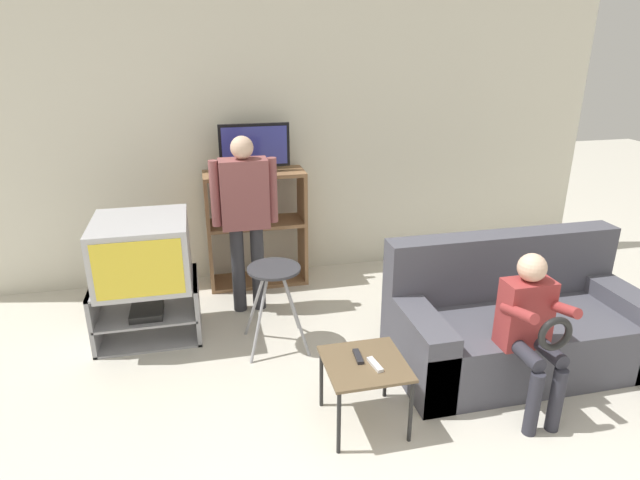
% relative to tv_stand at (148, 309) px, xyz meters
% --- Properties ---
extents(wall_back, '(6.40, 0.06, 2.60)m').
position_rel_tv_stand_xyz_m(wall_back, '(1.17, 1.06, 1.07)').
color(wall_back, silver).
rests_on(wall_back, ground_plane).
extents(tv_stand, '(0.78, 0.53, 0.47)m').
position_rel_tv_stand_xyz_m(tv_stand, '(0.00, 0.00, 0.00)').
color(tv_stand, '#939399').
rests_on(tv_stand, ground_plane).
extents(television_main, '(0.67, 0.68, 0.49)m').
position_rel_tv_stand_xyz_m(television_main, '(0.02, -0.01, 0.48)').
color(television_main, '#B2B2B7').
rests_on(television_main, tv_stand).
extents(media_shelf, '(0.90, 0.37, 1.07)m').
position_rel_tv_stand_xyz_m(media_shelf, '(0.94, 0.80, 0.32)').
color(media_shelf, '#8E6642').
rests_on(media_shelf, ground_plane).
extents(television_flat, '(0.62, 0.20, 0.42)m').
position_rel_tv_stand_xyz_m(television_flat, '(0.96, 0.81, 1.04)').
color(television_flat, black).
rests_on(television_flat, media_shelf).
extents(folding_stool, '(0.45, 0.43, 0.64)m').
position_rel_tv_stand_xyz_m(folding_stool, '(0.94, -0.35, 0.30)').
color(folding_stool, '#99999E').
rests_on(folding_stool, ground_plane).
extents(snack_table, '(0.47, 0.47, 0.43)m').
position_rel_tv_stand_xyz_m(snack_table, '(1.32, -1.34, 0.14)').
color(snack_table, brown).
rests_on(snack_table, ground_plane).
extents(remote_control_black, '(0.05, 0.15, 0.02)m').
position_rel_tv_stand_xyz_m(remote_control_black, '(1.29, -1.28, 0.20)').
color(remote_control_black, '#232328').
rests_on(remote_control_black, snack_table).
extents(remote_control_white, '(0.06, 0.15, 0.02)m').
position_rel_tv_stand_xyz_m(remote_control_white, '(1.36, -1.39, 0.20)').
color(remote_control_white, silver).
rests_on(remote_control_white, snack_table).
extents(couch, '(1.74, 0.82, 0.89)m').
position_rel_tv_stand_xyz_m(couch, '(2.55, -0.94, 0.07)').
color(couch, '#4C4C56').
rests_on(couch, ground_plane).
extents(person_standing_adult, '(0.53, 0.20, 1.48)m').
position_rel_tv_stand_xyz_m(person_standing_adult, '(0.81, 0.28, 0.66)').
color(person_standing_adult, '#2D2D33').
rests_on(person_standing_adult, ground_plane).
extents(person_seated_child, '(0.33, 0.43, 1.02)m').
position_rel_tv_stand_xyz_m(person_seated_child, '(2.32, -1.42, 0.36)').
color(person_seated_child, '#2D2D38').
rests_on(person_seated_child, ground_plane).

